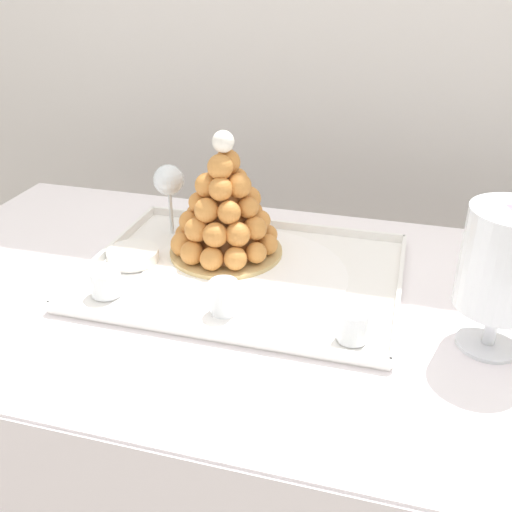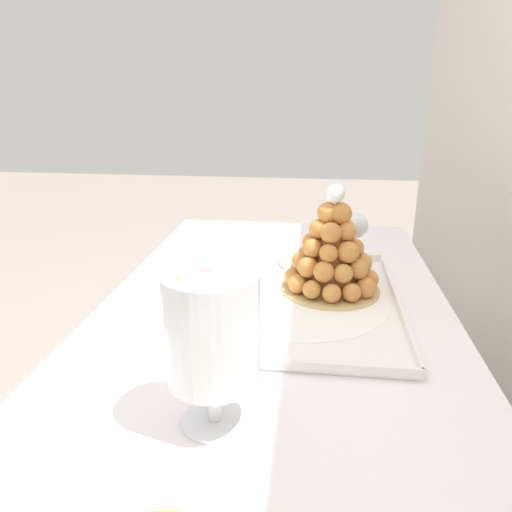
# 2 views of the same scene
# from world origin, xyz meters

# --- Properties ---
(buffet_table) EXTENTS (1.63, 0.79, 0.76)m
(buffet_table) POSITION_xyz_m (0.00, 0.00, 0.67)
(buffet_table) COLOR brown
(buffet_table) RESTS_ON ground_plane
(serving_tray) EXTENTS (0.59, 0.44, 0.02)m
(serving_tray) POSITION_xyz_m (-0.13, 0.05, 0.76)
(serving_tray) COLOR white
(serving_tray) RESTS_ON buffet_table
(croquembouche) EXTENTS (0.23, 0.23, 0.25)m
(croquembouche) POSITION_xyz_m (-0.19, 0.12, 0.86)
(croquembouche) COLOR tan
(croquembouche) RESTS_ON serving_tray
(dessert_cup_left) EXTENTS (0.06, 0.06, 0.05)m
(dessert_cup_left) POSITION_xyz_m (-0.35, -0.08, 0.79)
(dessert_cup_left) COLOR silver
(dessert_cup_left) RESTS_ON serving_tray
(dessert_cup_mid_left) EXTENTS (0.05, 0.05, 0.06)m
(dessert_cup_mid_left) POSITION_xyz_m (-0.13, -0.08, 0.79)
(dessert_cup_mid_left) COLOR silver
(dessert_cup_mid_left) RESTS_ON serving_tray
(dessert_cup_centre) EXTENTS (0.05, 0.05, 0.05)m
(dessert_cup_centre) POSITION_xyz_m (0.09, -0.10, 0.79)
(dessert_cup_centre) COLOR silver
(dessert_cup_centre) RESTS_ON serving_tray
(creme_brulee_ramekin) EXTENTS (0.10, 0.10, 0.02)m
(creme_brulee_ramekin) POSITION_xyz_m (-0.36, 0.04, 0.78)
(creme_brulee_ramekin) COLOR white
(creme_brulee_ramekin) RESTS_ON serving_tray
(macaron_goblet) EXTENTS (0.13, 0.13, 0.24)m
(macaron_goblet) POSITION_xyz_m (0.30, -0.05, 0.91)
(macaron_goblet) COLOR white
(macaron_goblet) RESTS_ON buffet_table
(wine_glass) EXTENTS (0.06, 0.06, 0.16)m
(wine_glass) POSITION_xyz_m (-0.34, 0.18, 0.88)
(wine_glass) COLOR silver
(wine_glass) RESTS_ON buffet_table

